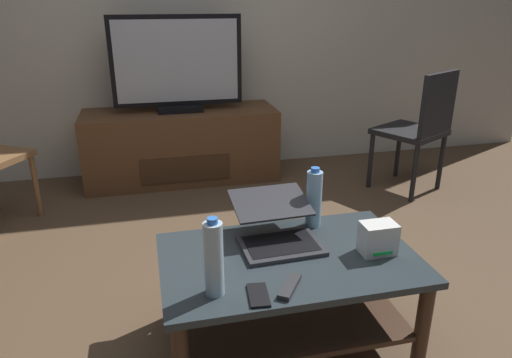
{
  "coord_description": "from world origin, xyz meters",
  "views": [
    {
      "loc": [
        -0.49,
        -1.84,
        1.42
      ],
      "look_at": [
        0.01,
        0.25,
        0.58
      ],
      "focal_mm": 32.9,
      "sensor_mm": 36.0,
      "label": 1
    }
  ],
  "objects_px": {
    "television": "(177,66)",
    "water_bottle_near": "(214,258)",
    "laptop": "(276,227)",
    "water_bottle_far": "(314,198)",
    "router_box": "(378,238)",
    "tv_remote": "(290,286)",
    "media_cabinet": "(182,145)",
    "cell_phone": "(258,295)",
    "coffee_table": "(288,284)",
    "dining_chair": "(420,126)"
  },
  "relations": [
    {
      "from": "television",
      "to": "water_bottle_near",
      "type": "relative_size",
      "value": 3.33
    },
    {
      "from": "laptop",
      "to": "water_bottle_far",
      "type": "relative_size",
      "value": 1.47
    },
    {
      "from": "router_box",
      "to": "tv_remote",
      "type": "xyz_separation_m",
      "value": [
        -0.43,
        -0.16,
        -0.06
      ]
    },
    {
      "from": "media_cabinet",
      "to": "television",
      "type": "xyz_separation_m",
      "value": [
        0.0,
        -0.02,
        0.64
      ]
    },
    {
      "from": "cell_phone",
      "to": "tv_remote",
      "type": "relative_size",
      "value": 0.88
    },
    {
      "from": "television",
      "to": "tv_remote",
      "type": "relative_size",
      "value": 6.19
    },
    {
      "from": "coffee_table",
      "to": "media_cabinet",
      "type": "relative_size",
      "value": 0.69
    },
    {
      "from": "media_cabinet",
      "to": "coffee_table",
      "type": "bearing_deg",
      "value": -83.1
    },
    {
      "from": "laptop",
      "to": "water_bottle_near",
      "type": "relative_size",
      "value": 1.39
    },
    {
      "from": "coffee_table",
      "to": "water_bottle_near",
      "type": "bearing_deg",
      "value": -151.16
    },
    {
      "from": "tv_remote",
      "to": "water_bottle_far",
      "type": "bearing_deg",
      "value": 95.36
    },
    {
      "from": "router_box",
      "to": "laptop",
      "type": "bearing_deg",
      "value": 152.43
    },
    {
      "from": "water_bottle_far",
      "to": "dining_chair",
      "type": "bearing_deg",
      "value": 42.73
    },
    {
      "from": "laptop",
      "to": "router_box",
      "type": "bearing_deg",
      "value": -27.57
    },
    {
      "from": "television",
      "to": "water_bottle_near",
      "type": "height_order",
      "value": "television"
    },
    {
      "from": "coffee_table",
      "to": "media_cabinet",
      "type": "distance_m",
      "value": 2.12
    },
    {
      "from": "water_bottle_near",
      "to": "water_bottle_far",
      "type": "relative_size",
      "value": 1.05
    },
    {
      "from": "tv_remote",
      "to": "television",
      "type": "bearing_deg",
      "value": 129.02
    },
    {
      "from": "television",
      "to": "router_box",
      "type": "height_order",
      "value": "television"
    },
    {
      "from": "water_bottle_far",
      "to": "cell_phone",
      "type": "xyz_separation_m",
      "value": [
        -0.38,
        -0.48,
        -0.13
      ]
    },
    {
      "from": "tv_remote",
      "to": "router_box",
      "type": "bearing_deg",
      "value": 55.23
    },
    {
      "from": "television",
      "to": "water_bottle_far",
      "type": "relative_size",
      "value": 3.51
    },
    {
      "from": "water_bottle_near",
      "to": "tv_remote",
      "type": "xyz_separation_m",
      "value": [
        0.27,
        -0.04,
        -0.13
      ]
    },
    {
      "from": "coffee_table",
      "to": "water_bottle_far",
      "type": "xyz_separation_m",
      "value": [
        0.19,
        0.24,
        0.27
      ]
    },
    {
      "from": "water_bottle_far",
      "to": "cell_phone",
      "type": "height_order",
      "value": "water_bottle_far"
    },
    {
      "from": "television",
      "to": "water_bottle_far",
      "type": "xyz_separation_m",
      "value": [
        0.44,
        -1.84,
        -0.36
      ]
    },
    {
      "from": "television",
      "to": "router_box",
      "type": "xyz_separation_m",
      "value": [
        0.62,
        -2.14,
        -0.43
      ]
    },
    {
      "from": "router_box",
      "to": "cell_phone",
      "type": "distance_m",
      "value": 0.58
    },
    {
      "from": "coffee_table",
      "to": "laptop",
      "type": "height_order",
      "value": "laptop"
    },
    {
      "from": "water_bottle_near",
      "to": "tv_remote",
      "type": "bearing_deg",
      "value": -7.97
    },
    {
      "from": "coffee_table",
      "to": "water_bottle_near",
      "type": "height_order",
      "value": "water_bottle_near"
    },
    {
      "from": "coffee_table",
      "to": "router_box",
      "type": "height_order",
      "value": "router_box"
    },
    {
      "from": "television",
      "to": "water_bottle_near",
      "type": "distance_m",
      "value": 2.29
    },
    {
      "from": "water_bottle_far",
      "to": "cell_phone",
      "type": "distance_m",
      "value": 0.62
    },
    {
      "from": "laptop",
      "to": "water_bottle_far",
      "type": "height_order",
      "value": "water_bottle_far"
    },
    {
      "from": "coffee_table",
      "to": "dining_chair",
      "type": "distance_m",
      "value": 2.04
    },
    {
      "from": "water_bottle_near",
      "to": "cell_phone",
      "type": "height_order",
      "value": "water_bottle_near"
    },
    {
      "from": "television",
      "to": "dining_chair",
      "type": "distance_m",
      "value": 1.88
    },
    {
      "from": "television",
      "to": "cell_phone",
      "type": "distance_m",
      "value": 2.37
    },
    {
      "from": "dining_chair",
      "to": "cell_phone",
      "type": "xyz_separation_m",
      "value": [
        -1.64,
        -1.65,
        -0.09
      ]
    },
    {
      "from": "laptop",
      "to": "television",
      "type": "bearing_deg",
      "value": 97.03
    },
    {
      "from": "router_box",
      "to": "cell_phone",
      "type": "height_order",
      "value": "router_box"
    },
    {
      "from": "water_bottle_far",
      "to": "television",
      "type": "bearing_deg",
      "value": 103.61
    },
    {
      "from": "water_bottle_far",
      "to": "tv_remote",
      "type": "bearing_deg",
      "value": -118.98
    },
    {
      "from": "router_box",
      "to": "tv_remote",
      "type": "relative_size",
      "value": 0.89
    },
    {
      "from": "dining_chair",
      "to": "router_box",
      "type": "distance_m",
      "value": 1.83
    },
    {
      "from": "media_cabinet",
      "to": "water_bottle_near",
      "type": "distance_m",
      "value": 2.3
    },
    {
      "from": "coffee_table",
      "to": "cell_phone",
      "type": "height_order",
      "value": "cell_phone"
    },
    {
      "from": "coffee_table",
      "to": "dining_chair",
      "type": "relative_size",
      "value": 1.13
    },
    {
      "from": "dining_chair",
      "to": "router_box",
      "type": "xyz_separation_m",
      "value": [
        -1.09,
        -1.47,
        -0.03
      ]
    }
  ]
}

